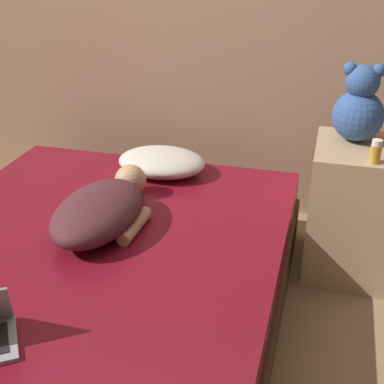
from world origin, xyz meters
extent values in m
plane|color=#937551|center=(0.00, 0.00, 0.00)|extent=(12.00, 12.00, 0.00)
cube|color=#4C331E|center=(0.00, 0.00, 0.11)|extent=(1.64, 1.97, 0.22)
cube|color=maroon|center=(0.00, 0.00, 0.31)|extent=(1.60, 1.93, 0.17)
cube|color=tan|center=(1.11, 0.71, 0.34)|extent=(0.45, 0.48, 0.68)
ellipsoid|color=beige|center=(0.07, 0.78, 0.46)|extent=(0.48, 0.35, 0.13)
ellipsoid|color=#4C2328|center=(-0.01, 0.13, 0.48)|extent=(0.37, 0.60, 0.18)
sphere|color=tan|center=(0.01, 0.49, 0.47)|extent=(0.16, 0.16, 0.16)
cylinder|color=tan|center=(0.15, 0.15, 0.42)|extent=(0.07, 0.27, 0.06)
sphere|color=#335693|center=(1.05, 0.79, 0.80)|extent=(0.24, 0.24, 0.24)
sphere|color=#335693|center=(1.05, 0.79, 0.96)|extent=(0.16, 0.16, 0.16)
sphere|color=#335693|center=(0.99, 0.79, 1.02)|extent=(0.06, 0.06, 0.06)
sphere|color=#335693|center=(1.12, 0.79, 1.02)|extent=(0.06, 0.06, 0.06)
cylinder|color=gold|center=(1.14, 0.52, 0.72)|extent=(0.05, 0.05, 0.08)
cylinder|color=white|center=(1.14, 0.52, 0.77)|extent=(0.04, 0.04, 0.02)
camera|label=1|loc=(0.92, -1.75, 1.60)|focal=50.00mm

